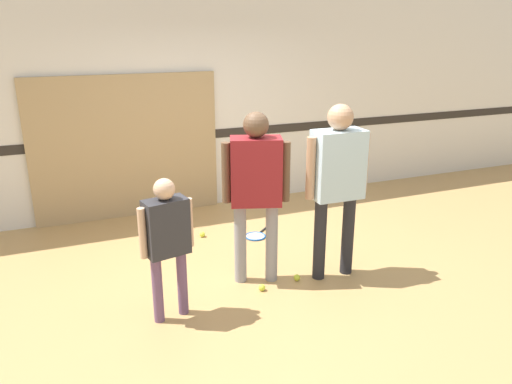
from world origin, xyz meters
name	(u,v)px	position (x,y,z in m)	size (l,w,h in m)	color
ground_plane	(253,278)	(0.00, 0.00, 0.00)	(16.00, 16.00, 0.00)	tan
wall_back	(188,93)	(0.00, 2.33, 1.60)	(16.00, 0.07, 3.20)	silver
wall_panel	(127,148)	(-0.87, 2.27, 0.94)	(2.41, 0.05, 1.88)	tan
person_instructor	(256,180)	(0.02, -0.05, 1.06)	(0.62, 0.40, 1.71)	gray
person_student_left	(167,234)	(-0.92, -0.39, 0.79)	(0.48, 0.27, 1.28)	#6B4C70
person_student_right	(337,174)	(0.79, -0.24, 1.09)	(0.67, 0.28, 1.76)	#232328
racket_spare_on_floor	(256,236)	(0.43, 0.97, 0.01)	(0.45, 0.42, 0.03)	blue
tennis_ball_near_instructor	(262,288)	(-0.01, -0.27, 0.03)	(0.07, 0.07, 0.07)	#CCE038
tennis_ball_by_spare_racket	(241,232)	(0.28, 1.08, 0.03)	(0.07, 0.07, 0.07)	#CCE038
tennis_ball_stray_left	(202,234)	(-0.19, 1.20, 0.03)	(0.07, 0.07, 0.07)	#CCE038
tennis_ball_stray_right	(297,277)	(0.40, -0.22, 0.03)	(0.07, 0.07, 0.07)	#CCE038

